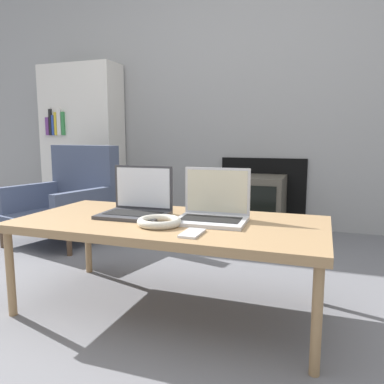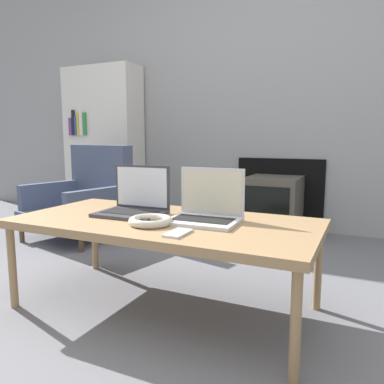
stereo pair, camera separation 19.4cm
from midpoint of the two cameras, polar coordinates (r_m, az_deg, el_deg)
The scene contains 10 objects.
ground_plane at distance 1.53m, azimuth -7.86°, elevation -22.69°, with size 14.00×14.00×0.00m, color slate.
wall_back at distance 3.40m, azimuth 13.17°, elevation 16.55°, with size 7.00×0.08×2.60m.
table at distance 1.69m, azimuth -1.06°, elevation -5.24°, with size 1.36×0.66×0.42m.
laptop_left at distance 1.81m, azimuth -5.71°, elevation -1.78°, with size 0.31×0.24×0.23m.
laptop_right at distance 1.65m, azimuth 5.56°, elevation -2.75°, with size 0.31×0.24×0.23m.
headphones at distance 1.58m, azimuth -2.86°, elevation -4.44°, with size 0.19×0.19×0.03m.
phone at distance 1.43m, azimuth 1.75°, elevation -6.32°, with size 0.07×0.13×0.01m.
tv at distance 3.12m, azimuth 14.00°, elevation -2.10°, with size 0.42×0.45×0.47m.
armchair at distance 3.08m, azimuth -14.16°, elevation -0.58°, with size 0.80×0.76×0.73m.
bookshelf at distance 3.87m, azimuth -11.90°, elevation 7.37°, with size 0.78×0.32×1.47m.
Camera 2 is at (0.82, -1.06, 0.78)m, focal length 35.00 mm.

